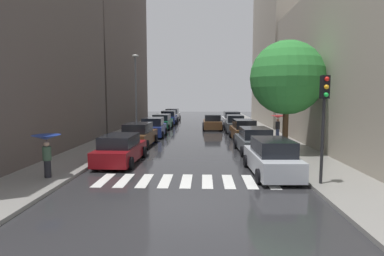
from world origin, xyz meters
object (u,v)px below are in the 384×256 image
Objects in this scene: parked_car_left_fifth at (169,118)px; street_tree_right at (287,78)px; parked_car_right_fifth at (231,120)px; parked_car_left_second at (139,135)px; parked_car_left_sixth at (172,115)px; parked_car_right_second at (254,141)px; parked_car_right_third at (244,131)px; parked_car_left_fourth at (162,122)px; parked_car_left_nearest at (121,150)px; pedestrian_near_tree at (278,121)px; parked_car_right_fourth at (235,124)px; lamp_post_left at (136,88)px; traffic_light_right_corner at (324,105)px; car_midroad at (212,122)px; parked_car_right_nearest at (272,158)px; parked_car_left_third at (153,128)px; pedestrian_foreground at (46,145)px.

parked_car_left_fifth is 22.31m from street_tree_right.
parked_car_right_fifth is at bearing -112.46° from parked_car_left_fifth.
parked_car_left_sixth reaches higher than parked_car_left_second.
parked_car_right_third is (-0.02, 5.38, 0.04)m from parked_car_right_second.
street_tree_right reaches higher than parked_car_left_fourth.
pedestrian_near_tree reaches higher than parked_car_left_nearest.
parked_car_right_fourth reaches higher than parked_car_left_fifth.
parked_car_right_third is 7.09m from street_tree_right.
parked_car_left_second is at bearing 108.48° from parked_car_right_third.
lamp_post_left reaches higher than parked_car_right_second.
car_midroad is at bearing 100.30° from traffic_light_right_corner.
parked_car_left_sixth is 22.37m from pedestrian_near_tree.
parked_car_right_third is 11.15m from parked_car_right_fifth.
parked_car_left_fourth is 8.12m from parked_car_right_fourth.
parked_car_right_third is 0.62× the size of lamp_post_left.
parked_car_left_fifth reaches higher than parked_car_left_nearest.
street_tree_right is at bearing 86.67° from traffic_light_right_corner.
street_tree_right is at bearing -101.93° from parked_car_left_second.
parked_car_left_fifth is 21.01m from parked_car_right_second.
car_midroad is 2.32× the size of pedestrian_near_tree.
parked_car_right_nearest is at bearing -178.94° from parked_car_right_fourth.
street_tree_right is (1.93, -16.72, 3.92)m from parked_car_right_fifth.
parked_car_right_fourth is at bearing -26.18° from parked_car_left_nearest.
parked_car_right_second is at bearing -3.36° from parked_car_right_nearest.
lamp_post_left is at bearing 52.80° from parked_car_left_third.
parked_car_right_fourth is 12.30m from street_tree_right.
parked_car_left_nearest is 8.48m from parked_car_right_second.
parked_car_left_fourth is 2.58× the size of pedestrian_foreground.
parked_car_right_nearest is at bearing -105.44° from parked_car_left_nearest.
parked_car_left_sixth is at bearing 1.41° from parked_car_left_nearest.
parked_car_left_second is 17.18m from parked_car_left_fifth.
car_midroad is (-2.35, 13.43, 0.00)m from parked_car_right_second.
parked_car_left_third is at bearing 102.84° from pedestrian_near_tree.
parked_car_left_sixth is (-0.09, 17.74, 0.01)m from parked_car_left_third.
pedestrian_foreground is at bearing 170.62° from parked_car_left_second.
pedestrian_near_tree is (2.77, 5.62, 0.83)m from parked_car_right_second.
traffic_light_right_corner is at bearing -162.40° from pedestrian_near_tree.
parked_car_left_fifth is 11.39m from lamp_post_left.
parked_car_right_nearest is at bearing 176.65° from parked_car_right_second.
street_tree_right is at bearing -168.96° from parked_car_right_fourth.
parked_car_left_fifth is at bearing 108.75° from traffic_light_right_corner.
parked_car_left_third is 2.41× the size of pedestrian_near_tree.
parked_car_left_nearest is at bearing 91.59° from pedestrian_foreground.
lamp_post_left is at bearing 30.73° from parked_car_right_nearest.
parked_car_left_third is 0.96× the size of parked_car_left_sixth.
street_tree_right reaches higher than parked_car_left_sixth.
lamp_post_left is (-1.78, 1.29, 3.50)m from parked_car_left_third.
parked_car_right_fourth is 5.26m from parked_car_right_fifth.
pedestrian_near_tree is at bearing -126.93° from parked_car_left_fourth.
pedestrian_foreground is at bearing -149.93° from street_tree_right.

